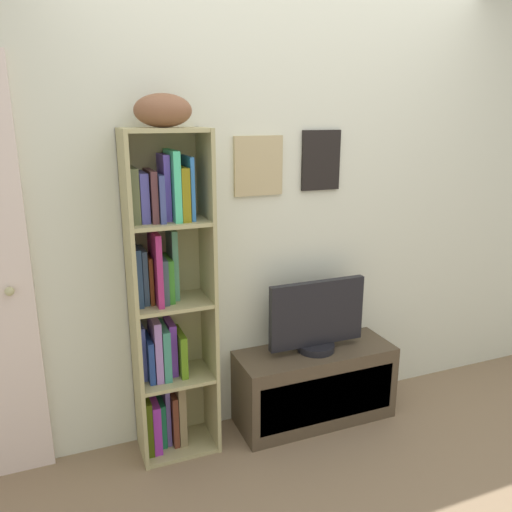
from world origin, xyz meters
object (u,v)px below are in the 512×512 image
Objects in this scene: tv_stand at (315,385)px; television at (317,318)px; bookshelf at (165,302)px; football at (163,110)px.

tv_stand is 0.43m from television.
football is (0.03, -0.03, 0.96)m from bookshelf.
tv_stand is (0.87, -0.07, -0.63)m from bookshelf.
tv_stand is at bearing -4.45° from bookshelf.
bookshelf is at bearing 134.78° from football.
television is at bearing -4.38° from bookshelf.
bookshelf is at bearing 175.62° from television.
bookshelf reaches higher than tv_stand.
bookshelf reaches higher than television.
tv_stand is (0.84, -0.04, -1.59)m from football.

